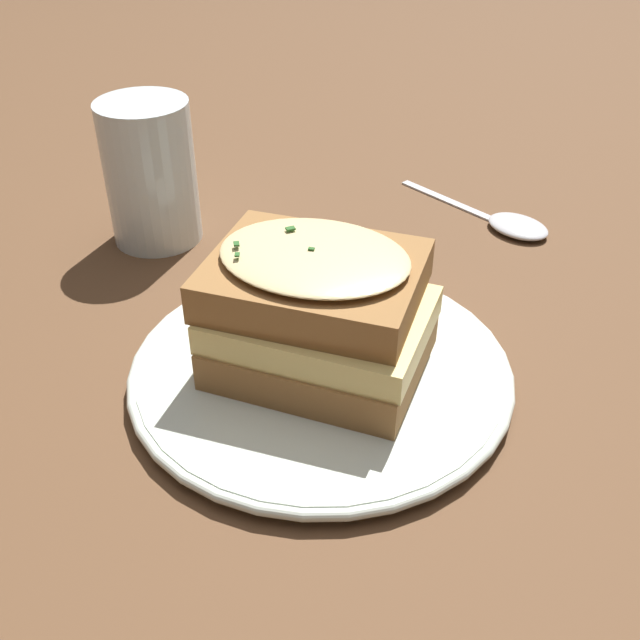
% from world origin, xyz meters
% --- Properties ---
extents(ground_plane, '(2.40, 2.40, 0.00)m').
position_xyz_m(ground_plane, '(0.00, 0.00, 0.00)').
color(ground_plane, brown).
extents(dinner_plate, '(0.25, 0.25, 0.01)m').
position_xyz_m(dinner_plate, '(-0.00, 0.01, 0.01)').
color(dinner_plate, silver).
rests_on(dinner_plate, ground_plane).
extents(sandwich, '(0.15, 0.16, 0.08)m').
position_xyz_m(sandwich, '(-0.01, 0.01, 0.05)').
color(sandwich, olive).
rests_on(sandwich, dinner_plate).
extents(water_glass, '(0.07, 0.07, 0.12)m').
position_xyz_m(water_glass, '(-0.21, -0.10, 0.06)').
color(water_glass, silver).
rests_on(water_glass, ground_plane).
extents(spoon, '(0.15, 0.11, 0.01)m').
position_xyz_m(spoon, '(-0.19, 0.20, 0.00)').
color(spoon, silver).
rests_on(spoon, ground_plane).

